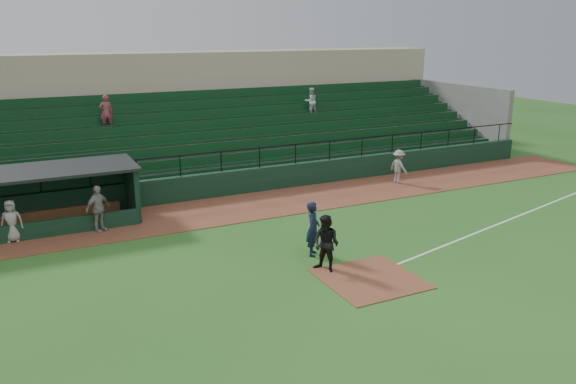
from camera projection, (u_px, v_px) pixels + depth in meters
name	position (u px, v px, depth m)	size (l,w,h in m)	color
ground	(353.00, 268.00, 19.26)	(90.00, 90.00, 0.00)	#275A1D
warning_track	(259.00, 205.00, 26.15)	(40.00, 4.00, 0.03)	brown
home_plate_dirt	(370.00, 279.00, 18.39)	(3.00, 3.00, 0.03)	brown
foul_line	(500.00, 223.00, 23.70)	(18.00, 0.09, 0.01)	white
stadium_structure	(200.00, 128.00, 32.81)	(38.00, 13.08, 6.40)	black
dugout	(22.00, 195.00, 22.99)	(8.90, 3.20, 2.42)	black
batter_at_plate	(313.00, 229.00, 20.14)	(1.19, 0.86, 1.98)	black
umpire	(326.00, 244.00, 18.76)	(0.94, 0.74, 1.94)	black
runner	(399.00, 166.00, 29.64)	(1.13, 0.65, 1.75)	gray
dugout_player_a	(98.00, 209.00, 22.46)	(1.10, 0.46, 1.88)	gray
dugout_player_b	(12.00, 221.00, 21.41)	(0.79, 0.52, 1.62)	gray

